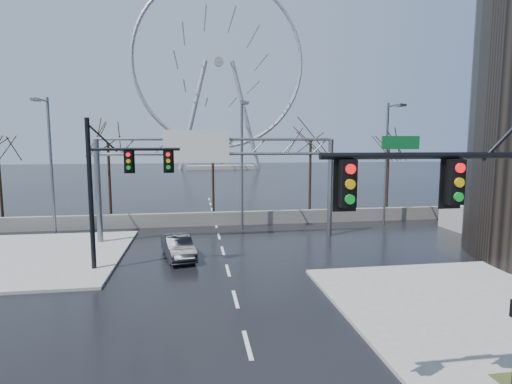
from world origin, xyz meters
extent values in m
plane|color=black|center=(0.00, 0.00, 0.00)|extent=(260.00, 260.00, 0.00)
cube|color=gray|center=(10.00, 2.00, 0.07)|extent=(12.00, 10.00, 0.15)
cube|color=gray|center=(-11.00, 12.00, 0.07)|extent=(10.00, 12.00, 0.15)
cube|color=slate|center=(0.00, 20.00, 0.55)|extent=(52.00, 0.50, 1.10)
cylinder|color=black|center=(3.80, -4.00, 6.40)|extent=(5.40, 0.16, 0.16)
cube|color=black|center=(4.30, -4.15, 5.80)|extent=(0.35, 0.28, 1.05)
cube|color=black|center=(1.70, -4.15, 5.80)|extent=(0.35, 0.28, 1.05)
cylinder|color=black|center=(-7.00, 9.00, 4.00)|extent=(0.24, 0.24, 8.00)
cylinder|color=black|center=(-4.70, 9.00, 6.40)|extent=(4.60, 0.16, 0.16)
cube|color=black|center=(-5.00, 8.85, 5.80)|extent=(0.35, 0.28, 1.05)
cube|color=black|center=(-3.00, 8.85, 5.80)|extent=(0.35, 0.28, 1.05)
cylinder|color=slate|center=(-8.00, 15.00, 3.50)|extent=(0.36, 0.36, 7.00)
cylinder|color=slate|center=(8.00, 15.00, 3.50)|extent=(0.36, 0.36, 7.00)
cylinder|color=slate|center=(0.00, 15.00, 7.00)|extent=(16.00, 0.20, 0.20)
cylinder|color=slate|center=(0.00, 15.00, 6.00)|extent=(16.00, 0.20, 0.20)
cube|color=#0B5322|center=(-1.50, 14.85, 6.50)|extent=(4.20, 0.10, 2.00)
cube|color=silver|center=(-1.50, 14.79, 6.50)|extent=(4.40, 0.02, 2.20)
cylinder|color=slate|center=(-12.00, 18.50, 5.00)|extent=(0.20, 0.20, 10.00)
cylinder|color=slate|center=(-12.00, 17.40, 9.70)|extent=(0.12, 2.20, 0.12)
cube|color=slate|center=(-12.00, 16.40, 9.60)|extent=(0.50, 0.70, 0.18)
cylinder|color=slate|center=(2.00, 18.50, 5.00)|extent=(0.20, 0.20, 10.00)
cylinder|color=slate|center=(2.00, 17.40, 9.70)|extent=(0.12, 2.20, 0.12)
cube|color=slate|center=(2.00, 16.40, 9.60)|extent=(0.50, 0.70, 0.18)
cylinder|color=slate|center=(14.00, 18.50, 5.00)|extent=(0.20, 0.20, 10.00)
cylinder|color=slate|center=(14.00, 17.40, 9.70)|extent=(0.12, 2.20, 0.12)
cube|color=slate|center=(14.00, 16.40, 9.60)|extent=(0.50, 0.70, 0.18)
cylinder|color=black|center=(-18.00, 24.00, 3.15)|extent=(0.24, 0.24, 6.30)
cylinder|color=black|center=(-9.00, 23.50, 3.38)|extent=(0.24, 0.24, 6.75)
cylinder|color=black|center=(0.00, 24.50, 2.93)|extent=(0.24, 0.24, 5.85)
cylinder|color=black|center=(9.00, 23.50, 3.51)|extent=(0.24, 0.24, 7.02)
cylinder|color=black|center=(17.00, 24.00, 3.06)|extent=(0.24, 0.24, 6.12)
cube|color=gray|center=(5.00, 95.00, 0.50)|extent=(18.00, 6.00, 1.00)
torus|color=#B2B2B7|center=(5.00, 95.00, 28.00)|extent=(45.00, 1.00, 45.00)
cylinder|color=#B2B2B7|center=(5.00, 95.00, 28.00)|extent=(2.40, 1.50, 2.40)
cylinder|color=#B2B2B7|center=(-2.00, 95.00, 14.00)|extent=(8.28, 1.20, 28.82)
cylinder|color=#B2B2B7|center=(12.00, 95.00, 14.00)|extent=(8.28, 1.20, 28.82)
imported|color=black|center=(-2.69, 10.72, 0.68)|extent=(2.33, 4.37, 1.37)
camera|label=1|loc=(-1.62, -12.52, 6.67)|focal=28.00mm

